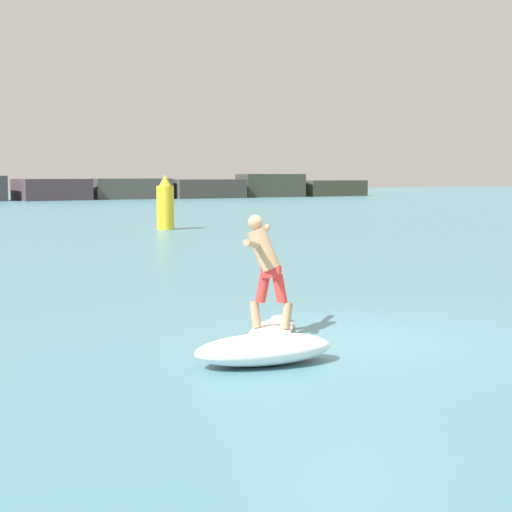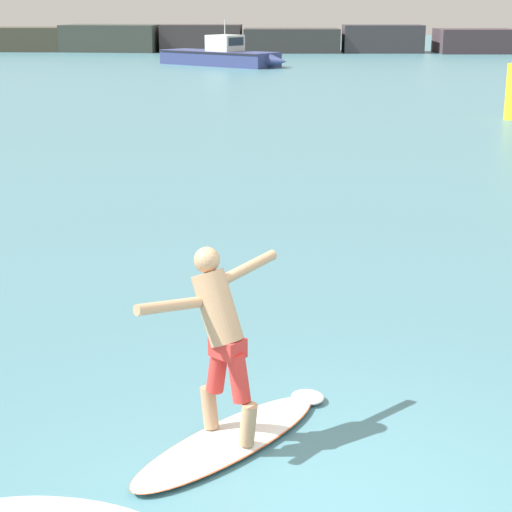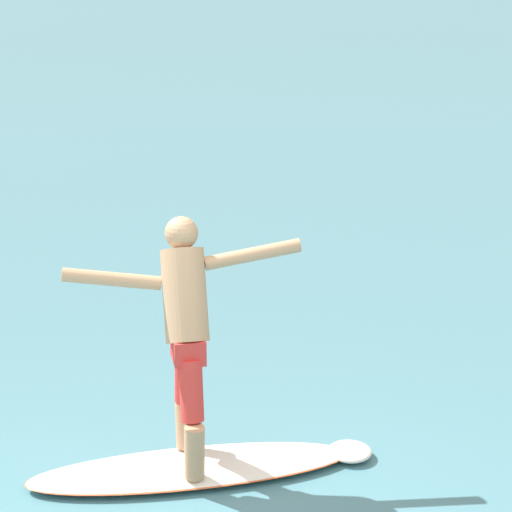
{
  "view_description": "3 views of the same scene",
  "coord_description": "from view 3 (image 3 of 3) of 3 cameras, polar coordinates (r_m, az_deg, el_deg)",
  "views": [
    {
      "loc": [
        -6.43,
        -9.69,
        2.28
      ],
      "look_at": [
        -0.35,
        2.14,
        0.98
      ],
      "focal_mm": 60.0,
      "sensor_mm": 36.0,
      "label": 1
    },
    {
      "loc": [
        -0.03,
        -5.57,
        3.57
      ],
      "look_at": [
        -0.69,
        2.68,
        1.13
      ],
      "focal_mm": 60.0,
      "sensor_mm": 36.0,
      "label": 2
    },
    {
      "loc": [
        4.23,
        -4.24,
        3.78
      ],
      "look_at": [
        -1.05,
        1.81,
        1.21
      ],
      "focal_mm": 85.0,
      "sensor_mm": 36.0,
      "label": 3
    }
  ],
  "objects": [
    {
      "name": "surfer",
      "position": [
        7.73,
        -3.32,
        -3.15
      ],
      "size": [
        1.03,
        1.26,
        1.61
      ],
      "color": "tan",
      "rests_on": "surfboard"
    },
    {
      "name": "surfboard",
      "position": [
        8.06,
        -2.82,
        -9.91
      ],
      "size": [
        1.75,
        2.13,
        0.23
      ],
      "color": "white",
      "rests_on": "ground"
    }
  ]
}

